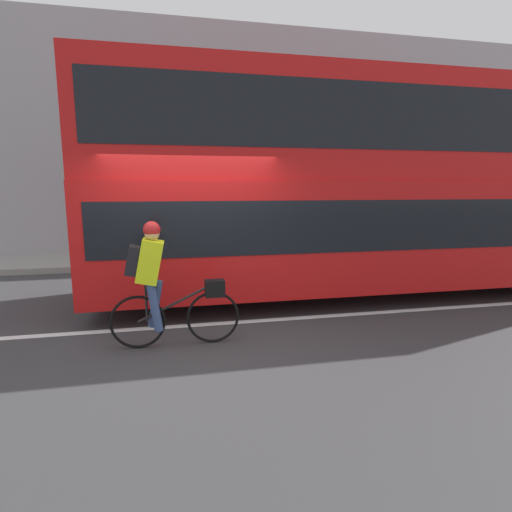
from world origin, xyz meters
The scene contains 7 objects.
ground_plane centered at (0.00, 0.00, 0.00)m, with size 80.00×80.00×0.00m, color #38383A.
road_center_line centered at (0.00, 0.26, 0.00)m, with size 50.00×0.14×0.01m, color silver.
sidewalk_curb centered at (0.00, 5.79, 0.07)m, with size 60.00×2.28×0.15m.
building_facade centered at (0.00, 7.08, 3.44)m, with size 60.00×0.30×6.88m.
bus centered at (3.30, 1.51, 2.17)m, with size 9.96×2.58×3.93m.
cyclist_on_bike centered at (-0.45, -0.47, 0.88)m, with size 1.66×0.32×1.64m.
street_sign_post centered at (4.07, 5.67, 1.44)m, with size 0.36×0.09×2.29m.
Camera 1 is at (-0.27, -5.56, 2.04)m, focal length 28.00 mm.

